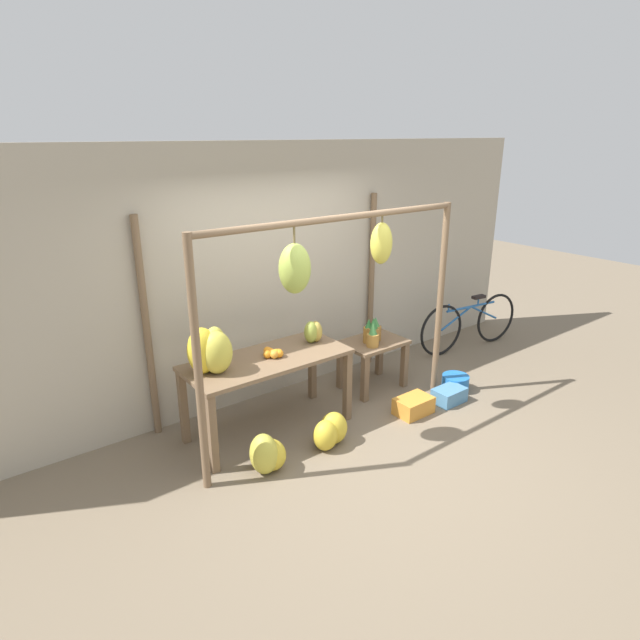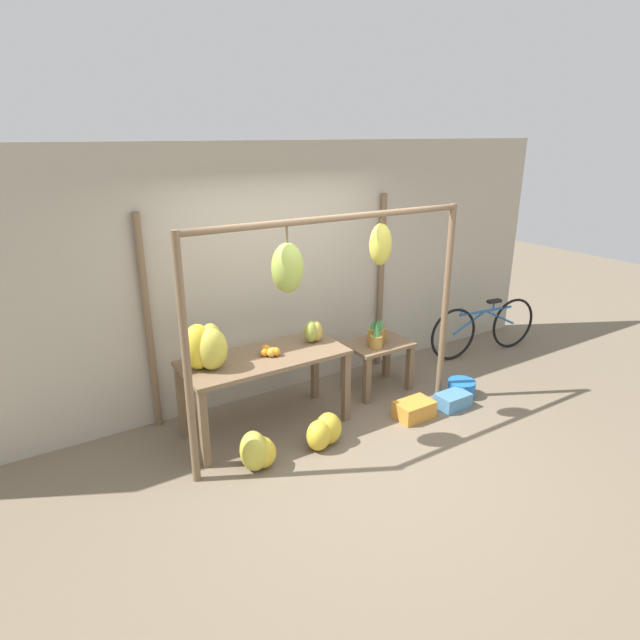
{
  "view_description": "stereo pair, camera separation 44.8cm",
  "coord_description": "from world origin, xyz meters",
  "px_view_note": "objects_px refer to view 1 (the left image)",
  "views": [
    {
      "loc": [
        -3.01,
        -3.24,
        2.87
      ],
      "look_at": [
        0.13,
        0.87,
        1.05
      ],
      "focal_mm": 30.0,
      "sensor_mm": 36.0,
      "label": 1
    },
    {
      "loc": [
        -2.65,
        -3.5,
        2.87
      ],
      "look_at": [
        0.13,
        0.87,
        1.05
      ],
      "focal_mm": 30.0,
      "sensor_mm": 36.0,
      "label": 2
    }
  ],
  "objects_px": {
    "orange_pile": "(273,353)",
    "fruit_crate_white": "(413,406)",
    "banana_pile_on_table": "(212,351)",
    "fruit_crate_purple": "(449,395)",
    "pineapple_cluster": "(373,333)",
    "papaya_pile": "(314,332)",
    "blue_bucket": "(455,383)",
    "parked_bicycle": "(470,323)",
    "banana_pile_ground_left": "(267,454)",
    "banana_pile_ground_right": "(330,431)"
  },
  "relations": [
    {
      "from": "parked_bicycle",
      "to": "banana_pile_ground_right",
      "type": "bearing_deg",
      "value": -165.91
    },
    {
      "from": "fruit_crate_purple",
      "to": "fruit_crate_white",
      "type": "bearing_deg",
      "value": 172.87
    },
    {
      "from": "banana_pile_ground_right",
      "to": "parked_bicycle",
      "type": "height_order",
      "value": "parked_bicycle"
    },
    {
      "from": "orange_pile",
      "to": "fruit_crate_purple",
      "type": "distance_m",
      "value": 2.14
    },
    {
      "from": "banana_pile_ground_right",
      "to": "papaya_pile",
      "type": "relative_size",
      "value": 1.79
    },
    {
      "from": "parked_bicycle",
      "to": "fruit_crate_purple",
      "type": "distance_m",
      "value": 1.75
    },
    {
      "from": "papaya_pile",
      "to": "fruit_crate_purple",
      "type": "distance_m",
      "value": 1.74
    },
    {
      "from": "fruit_crate_purple",
      "to": "parked_bicycle",
      "type": "bearing_deg",
      "value": 31.29
    },
    {
      "from": "pineapple_cluster",
      "to": "papaya_pile",
      "type": "height_order",
      "value": "papaya_pile"
    },
    {
      "from": "pineapple_cluster",
      "to": "blue_bucket",
      "type": "relative_size",
      "value": 1.01
    },
    {
      "from": "pineapple_cluster",
      "to": "banana_pile_ground_left",
      "type": "xyz_separation_m",
      "value": [
        -1.84,
        -0.64,
        -0.54
      ]
    },
    {
      "from": "fruit_crate_purple",
      "to": "blue_bucket",
      "type": "bearing_deg",
      "value": 27.5
    },
    {
      "from": "orange_pile",
      "to": "blue_bucket",
      "type": "bearing_deg",
      "value": -14.25
    },
    {
      "from": "papaya_pile",
      "to": "fruit_crate_purple",
      "type": "relative_size",
      "value": 0.71
    },
    {
      "from": "banana_pile_on_table",
      "to": "fruit_crate_purple",
      "type": "distance_m",
      "value": 2.76
    },
    {
      "from": "banana_pile_ground_left",
      "to": "fruit_crate_purple",
      "type": "relative_size",
      "value": 1.11
    },
    {
      "from": "parked_bicycle",
      "to": "papaya_pile",
      "type": "distance_m",
      "value": 2.84
    },
    {
      "from": "orange_pile",
      "to": "pineapple_cluster",
      "type": "xyz_separation_m",
      "value": [
        1.39,
        0.07,
        -0.13
      ]
    },
    {
      "from": "banana_pile_ground_left",
      "to": "fruit_crate_white",
      "type": "relative_size",
      "value": 0.99
    },
    {
      "from": "fruit_crate_white",
      "to": "parked_bicycle",
      "type": "height_order",
      "value": "parked_bicycle"
    },
    {
      "from": "fruit_crate_white",
      "to": "fruit_crate_purple",
      "type": "bearing_deg",
      "value": -7.13
    },
    {
      "from": "parked_bicycle",
      "to": "orange_pile",
      "type": "bearing_deg",
      "value": -176.67
    },
    {
      "from": "blue_bucket",
      "to": "fruit_crate_purple",
      "type": "relative_size",
      "value": 0.87
    },
    {
      "from": "orange_pile",
      "to": "parked_bicycle",
      "type": "height_order",
      "value": "orange_pile"
    },
    {
      "from": "orange_pile",
      "to": "banana_pile_ground_right",
      "type": "bearing_deg",
      "value": -66.29
    },
    {
      "from": "orange_pile",
      "to": "fruit_crate_white",
      "type": "height_order",
      "value": "orange_pile"
    },
    {
      "from": "orange_pile",
      "to": "blue_bucket",
      "type": "height_order",
      "value": "orange_pile"
    },
    {
      "from": "banana_pile_ground_right",
      "to": "parked_bicycle",
      "type": "xyz_separation_m",
      "value": [
        3.09,
        0.77,
        0.22
      ]
    },
    {
      "from": "fruit_crate_white",
      "to": "papaya_pile",
      "type": "distance_m",
      "value": 1.35
    },
    {
      "from": "pineapple_cluster",
      "to": "papaya_pile",
      "type": "relative_size",
      "value": 1.24
    },
    {
      "from": "blue_bucket",
      "to": "parked_bicycle",
      "type": "bearing_deg",
      "value": 32.17
    },
    {
      "from": "papaya_pile",
      "to": "fruit_crate_purple",
      "type": "bearing_deg",
      "value": -30.6
    },
    {
      "from": "banana_pile_ground_left",
      "to": "blue_bucket",
      "type": "bearing_deg",
      "value": 0.4
    },
    {
      "from": "orange_pile",
      "to": "banana_pile_ground_right",
      "type": "distance_m",
      "value": 0.93
    },
    {
      "from": "orange_pile",
      "to": "fruit_crate_white",
      "type": "bearing_deg",
      "value": -25.03
    },
    {
      "from": "parked_bicycle",
      "to": "fruit_crate_purple",
      "type": "relative_size",
      "value": 4.82
    },
    {
      "from": "papaya_pile",
      "to": "banana_pile_ground_right",
      "type": "bearing_deg",
      "value": -114.47
    },
    {
      "from": "banana_pile_on_table",
      "to": "blue_bucket",
      "type": "relative_size",
      "value": 1.43
    },
    {
      "from": "banana_pile_ground_left",
      "to": "parked_bicycle",
      "type": "distance_m",
      "value": 3.87
    },
    {
      "from": "pineapple_cluster",
      "to": "fruit_crate_white",
      "type": "distance_m",
      "value": 0.94
    },
    {
      "from": "banana_pile_ground_right",
      "to": "blue_bucket",
      "type": "bearing_deg",
      "value": 0.94
    },
    {
      "from": "banana_pile_on_table",
      "to": "pineapple_cluster",
      "type": "height_order",
      "value": "banana_pile_on_table"
    },
    {
      "from": "banana_pile_ground_left",
      "to": "banana_pile_ground_right",
      "type": "xyz_separation_m",
      "value": [
        0.7,
        -0.01,
        -0.02
      ]
    },
    {
      "from": "pineapple_cluster",
      "to": "banana_pile_on_table",
      "type": "bearing_deg",
      "value": -179.44
    },
    {
      "from": "fruit_crate_white",
      "to": "banana_pile_ground_right",
      "type": "bearing_deg",
      "value": 177.14
    },
    {
      "from": "banana_pile_on_table",
      "to": "orange_pile",
      "type": "bearing_deg",
      "value": -4.88
    },
    {
      "from": "banana_pile_ground_right",
      "to": "fruit_crate_white",
      "type": "relative_size",
      "value": 1.14
    },
    {
      "from": "fruit_crate_purple",
      "to": "banana_pile_ground_right",
      "type": "bearing_deg",
      "value": 175.78
    },
    {
      "from": "banana_pile_on_table",
      "to": "fruit_crate_white",
      "type": "xyz_separation_m",
      "value": [
        1.98,
        -0.69,
        -0.92
      ]
    },
    {
      "from": "fruit_crate_purple",
      "to": "pineapple_cluster",
      "type": "bearing_deg",
      "value": 121.78
    }
  ]
}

